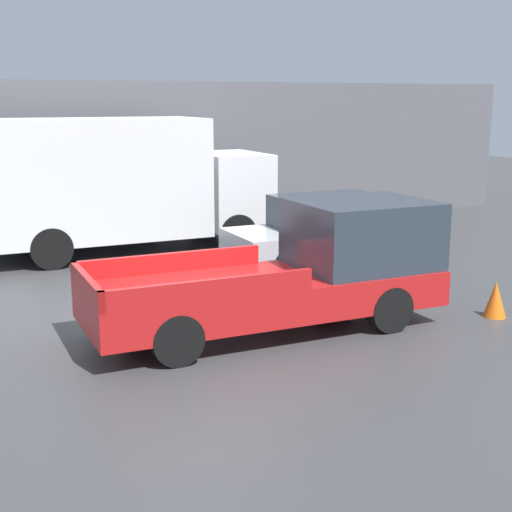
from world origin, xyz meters
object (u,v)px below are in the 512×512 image
Objects in this scene: car at (326,232)px; delivery_truck at (113,182)px; pickup_truck at (302,270)px; traffic_cone at (495,299)px; newspaper_box at (37,221)px.

delivery_truck is at bearing 137.53° from car.
pickup_truck reaches higher than traffic_cone.
traffic_cone is (4.69, -7.89, -1.42)m from delivery_truck.
car is 4.47m from traffic_cone.
newspaper_box is at bearing 108.04° from pickup_truck.
pickup_truck is 9.24× the size of traffic_cone.
car reaches higher than newspaper_box.
car is 3.74× the size of newspaper_box.
car is 7.83m from newspaper_box.
traffic_cone is (0.84, -4.36, -0.50)m from car.
delivery_truck is 6.23× the size of newspaper_box.
delivery_truck reaches higher than pickup_truck.
newspaper_box is at bearing 125.30° from delivery_truck.
car is at bearing 100.90° from traffic_cone.
traffic_cone is (6.22, -10.04, -0.26)m from newspaper_box.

